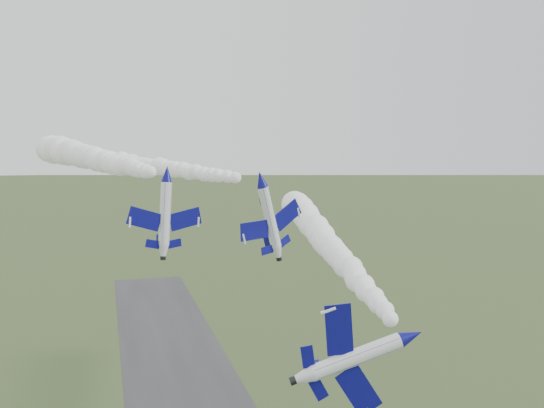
{
  "coord_description": "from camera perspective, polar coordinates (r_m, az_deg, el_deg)",
  "views": [
    {
      "loc": [
        -14.59,
        -65.0,
        49.35
      ],
      "look_at": [
        7.4,
        14.22,
        41.32
      ],
      "focal_mm": 40.0,
      "sensor_mm": 36.0,
      "label": 1
    }
  ],
  "objects": [
    {
      "name": "jet_pair_left",
      "position": [
        84.17,
        -9.83,
        2.84
      ],
      "size": [
        10.98,
        12.72,
        3.25
      ],
      "rotation": [
        0.0,
        0.07,
        0.32
      ],
      "color": "white"
    },
    {
      "name": "jet_pair_right",
      "position": [
        88.27,
        -1.01,
        2.37
      ],
      "size": [
        11.39,
        13.52,
        4.42
      ],
      "rotation": [
        0.0,
        -0.28,
        0.43
      ],
      "color": "white"
    },
    {
      "name": "smoke_trail_jet_pair_right",
      "position": [
        118.05,
        -11.97,
        3.59
      ],
      "size": [
        30.33,
        59.21,
        4.45
      ],
      "primitive_type": null,
      "rotation": [
        0.0,
        0.0,
        0.43
      ],
      "color": "white"
    },
    {
      "name": "jet_lead",
      "position": [
        64.71,
        13.02,
        -12.04
      ],
      "size": [
        5.42,
        14.5,
        11.38
      ],
      "rotation": [
        0.0,
        1.25,
        -0.13
      ],
      "color": "white"
    },
    {
      "name": "smoke_trail_jet_pair_left",
      "position": [
        114.48,
        -16.81,
        4.2
      ],
      "size": [
        24.37,
        58.1,
        5.75
      ],
      "primitive_type": null,
      "rotation": [
        0.0,
        0.0,
        0.32
      ],
      "color": "white"
    },
    {
      "name": "smoke_trail_jet_lead",
      "position": [
        101.32,
        5.19,
        -3.63
      ],
      "size": [
        15.36,
        72.81,
        5.8
      ],
      "primitive_type": null,
      "rotation": [
        0.0,
        0.0,
        -0.13
      ],
      "color": "white"
    }
  ]
}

